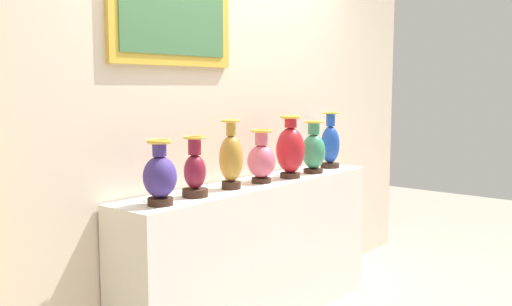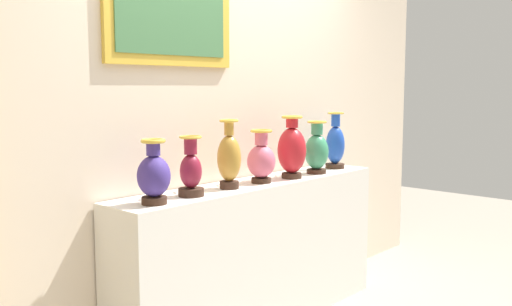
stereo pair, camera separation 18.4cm
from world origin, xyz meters
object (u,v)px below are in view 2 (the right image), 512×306
Objects in this scene: vase_ochre at (229,158)px; vase_crimson at (292,150)px; vase_indigo at (154,175)px; vase_jade at (317,151)px; vase_rose at (261,160)px; vase_sapphire at (335,145)px; vase_burgundy at (191,171)px.

vase_crimson is (0.55, -0.03, 0.01)m from vase_ochre.
vase_jade reaches higher than vase_indigo.
vase_rose is 0.92× the size of vase_jade.
vase_indigo is at bearing -177.00° from vase_ochre.
vase_ochre is 1.13m from vase_sapphire.
vase_burgundy is 1.14m from vase_jade.
vase_indigo is 0.82× the size of vase_ochre.
vase_rose is at bearing 174.06° from vase_crimson.
vase_indigo is at bearing -178.26° from vase_rose.
vase_sapphire is at bearing 9.27° from vase_jade.
vase_sapphire is (1.71, 0.05, 0.03)m from vase_indigo.
vase_ochre reaches higher than vase_jade.
vase_jade is at bearing -2.12° from vase_ochre.
vase_burgundy is (0.27, 0.02, -0.01)m from vase_indigo.
vase_burgundy is 1.43m from vase_sapphire.
vase_indigo is 1.41m from vase_jade.
vase_crimson is (1.13, -0.00, 0.04)m from vase_indigo.
vase_rose is 0.55m from vase_jade.
vase_indigo is 1.13m from vase_crimson.
vase_sapphire is (1.13, 0.02, -0.01)m from vase_ochre.
vase_rose is at bearing 0.29° from vase_burgundy.
vase_crimson reaches higher than vase_indigo.
vase_ochre is 0.99× the size of vase_crimson.
vase_crimson is at bearing -3.38° from vase_ochre.
vase_sapphire is (1.43, 0.03, 0.03)m from vase_burgundy.
vase_crimson is 0.58m from vase_sapphire.
vase_ochre is 1.12× the size of vase_jade.
vase_ochre is 0.83m from vase_jade.
vase_ochre is 0.55m from vase_crimson.
vase_ochre is (0.58, 0.03, 0.03)m from vase_indigo.
vase_jade is (0.55, -0.03, 0.01)m from vase_rose.
vase_rose is (0.59, 0.00, 0.01)m from vase_burgundy.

